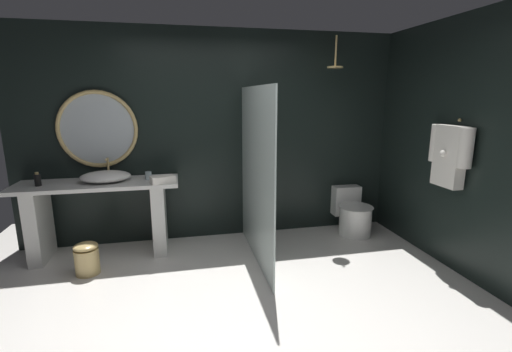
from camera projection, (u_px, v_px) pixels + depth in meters
name	position (u px, v px, depth m)	size (l,w,h in m)	color
ground_plane	(245.00, 316.00, 2.99)	(5.76, 5.76, 0.00)	silver
back_wall_panel	(217.00, 137.00, 4.52)	(4.80, 0.10, 2.60)	black
side_wall_right	(442.00, 143.00, 3.92)	(0.10, 2.47, 2.60)	black
vanity_counter	(100.00, 211.00, 4.06)	(1.75, 0.58, 0.86)	silver
vessel_sink	(106.00, 176.00, 4.01)	(0.54, 0.45, 0.24)	white
tumbler_cup	(148.00, 176.00, 4.11)	(0.07, 0.07, 0.09)	silver
soap_dispenser	(38.00, 180.00, 3.81)	(0.06, 0.06, 0.15)	black
round_wall_mirror	(98.00, 129.00, 4.12)	(0.89, 0.05, 0.89)	tan
shower_glass_panel	(256.00, 176.00, 3.86)	(0.02, 1.58, 1.90)	silver
rain_shower_head	(335.00, 64.00, 4.27)	(0.19, 0.19, 0.37)	tan
hanging_bathrobe	(450.00, 152.00, 3.63)	(0.20, 0.53, 0.70)	tan
toilet	(352.00, 214.00, 4.79)	(0.44, 0.64, 0.59)	white
waste_bin	(87.00, 258.00, 3.68)	(0.24, 0.24, 0.34)	tan
folded_hand_towel	(163.00, 179.00, 3.94)	(0.26, 0.15, 0.08)	silver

